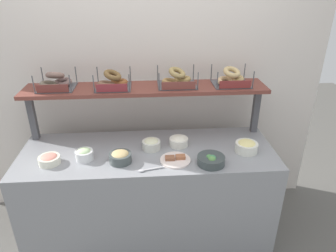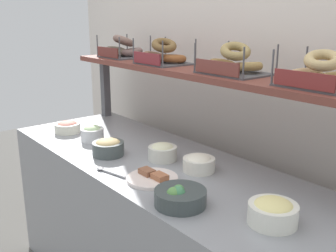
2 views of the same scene
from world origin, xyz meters
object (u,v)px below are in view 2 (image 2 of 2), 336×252
Objects in this scene: bowl_lox_spread at (67,127)px; bagel_basket_cinnamon_raisin at (164,55)px; bagel_basket_sesame at (321,75)px; serving_spoon_near_plate at (106,171)px; bowl_veggie_mix at (180,197)px; bowl_scallion_spread at (92,133)px; bowl_potato_salad at (163,152)px; serving_plate_white at (152,178)px; bowl_hummus at (108,147)px; bagel_basket_poppy at (123,50)px; bowl_egg_salad at (273,212)px; bowl_cream_cheese at (199,163)px; bagel_basket_everything at (234,64)px.

bagel_basket_cinnamon_raisin is (0.46, 0.39, 0.44)m from bowl_lox_spread.
serving_spoon_near_plate is at bearing -141.96° from bagel_basket_sesame.
bagel_basket_sesame reaches higher than bowl_lox_spread.
bowl_scallion_spread reaches higher than bowl_veggie_mix.
bowl_potato_salad is at bearing 11.86° from bowl_lox_spread.
bowl_scallion_spread is 0.58× the size of serving_plate_white.
bowl_hummus is 0.60m from bagel_basket_cinnamon_raisin.
bowl_potato_salad is 0.51× the size of bagel_basket_poppy.
bagel_basket_poppy reaches higher than bagel_basket_cinnamon_raisin.
bowl_lox_spread is 0.72m from serving_spoon_near_plate.
bowl_veggie_mix is 1.17m from bowl_lox_spread.
bowl_potato_salad is 0.64× the size of serving_plate_white.
bagel_basket_cinnamon_raisin is at bearing 59.03° from bowl_scallion_spread.
bowl_hummus is 0.23m from serving_spoon_near_plate.
bowl_lox_spread is (-1.47, -0.06, -0.01)m from bowl_egg_salad.
bowl_lox_spread is 0.69× the size of serving_plate_white.
bowl_lox_spread is at bearing -139.52° from bagel_basket_cinnamon_raisin.
bowl_hummus is at bearing -40.83° from bagel_basket_poppy.
bowl_scallion_spread is 0.88× the size of bowl_cream_cheese.
bagel_basket_poppy is (-0.73, 0.25, 0.44)m from bowl_potato_salad.
bagel_basket_everything is (-0.20, 0.50, 0.44)m from bowl_veggie_mix.
bowl_cream_cheese is at bearing 10.20° from bowl_potato_salad.
bowl_scallion_spread is at bearing -178.82° from bowl_egg_salad.
bagel_basket_everything is at bearing 27.27° from bowl_scallion_spread.
bowl_lox_spread is 0.55× the size of bagel_basket_poppy.
bagel_basket_cinnamon_raisin is at bearing 158.87° from bowl_cream_cheese.
serving_plate_white is (0.67, -0.07, -0.03)m from bowl_scallion_spread.
bowl_potato_salad is at bearing -169.80° from bowl_cream_cheese.
bagel_basket_sesame reaches higher than serving_plate_white.
bowl_scallion_spread is 0.92m from bagel_basket_everything.
bagel_basket_sesame is (0.24, 0.50, 0.44)m from bowl_veggie_mix.
bowl_egg_salad and bowl_scallion_spread have the same top height.
serving_spoon_near_plate is at bearing -115.08° from bagel_basket_everything.
bowl_cream_cheese is at bearing 77.83° from serving_plate_white.
bagel_basket_cinnamon_raisin reaches higher than bowl_veggie_mix.
bagel_basket_cinnamon_raisin is 0.97× the size of bagel_basket_sesame.
bowl_hummus is 0.76m from bagel_basket_everything.
bowl_egg_salad is 1.15m from bagel_basket_cinnamon_raisin.
serving_plate_white is at bearing -2.43° from bowl_hummus.
bowl_potato_salad is 0.80× the size of serving_spoon_near_plate.
serving_plate_white is (0.17, -0.19, -0.03)m from bowl_potato_salad.
bowl_lox_spread is at bearing -177.60° from bowl_egg_salad.
serving_plate_white is 0.77× the size of bagel_basket_sesame.
bagel_basket_sesame is (0.89, 0.42, 0.43)m from bowl_hummus.
bowl_scallion_spread is 0.42× the size of bagel_basket_everything.
bowl_potato_salad is at bearing -159.62° from bagel_basket_sesame.
bagel_basket_everything is at bearing 43.33° from bowl_hummus.
bowl_scallion_spread is at bearing -167.50° from bowl_cream_cheese.
bagel_basket_everything is at bearing 1.79° from bagel_basket_cinnamon_raisin.
bowl_hummus is 1.14× the size of bowl_potato_salad.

